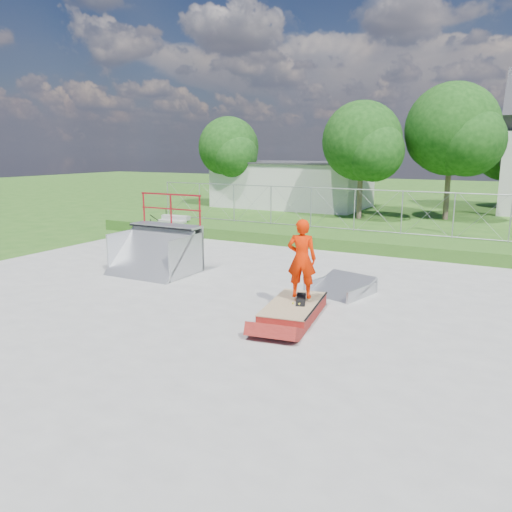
% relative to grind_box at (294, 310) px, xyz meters
% --- Properties ---
extents(ground, '(120.00, 120.00, 0.00)m').
position_rel_grind_box_xyz_m(ground, '(-1.73, -0.18, -0.17)').
color(ground, '#295919').
rests_on(ground, ground).
extents(concrete_pad, '(20.00, 16.00, 0.04)m').
position_rel_grind_box_xyz_m(concrete_pad, '(-1.73, -0.18, -0.15)').
color(concrete_pad, gray).
rests_on(concrete_pad, ground).
extents(grass_berm, '(24.00, 3.00, 0.50)m').
position_rel_grind_box_xyz_m(grass_berm, '(-1.73, 9.32, 0.08)').
color(grass_berm, '#295919').
rests_on(grass_berm, ground).
extents(grind_box, '(1.46, 2.47, 0.35)m').
position_rel_grind_box_xyz_m(grind_box, '(0.00, 0.00, 0.00)').
color(grind_box, maroon).
rests_on(grind_box, concrete_pad).
extents(quarter_pipe, '(2.51, 2.12, 2.50)m').
position_rel_grind_box_xyz_m(quarter_pipe, '(-5.71, 1.78, 1.08)').
color(quarter_pipe, '#ADB0B6').
rests_on(quarter_pipe, concrete_pad).
extents(flat_bank_ramp, '(1.80, 1.87, 0.44)m').
position_rel_grind_box_xyz_m(flat_bank_ramp, '(0.37, 2.34, 0.05)').
color(flat_bank_ramp, '#ADB0B6').
rests_on(flat_bank_ramp, concrete_pad).
extents(skateboard, '(0.48, 0.82, 0.13)m').
position_rel_grind_box_xyz_m(skateboard, '(0.10, 0.19, 0.22)').
color(skateboard, black).
rests_on(skateboard, grind_box).
extents(skater, '(0.77, 0.59, 1.89)m').
position_rel_grind_box_xyz_m(skater, '(0.10, 0.19, 1.16)').
color(skater, red).
rests_on(skater, grind_box).
extents(concrete_stairs, '(1.50, 1.60, 0.80)m').
position_rel_grind_box_xyz_m(concrete_stairs, '(-10.23, 8.52, 0.23)').
color(concrete_stairs, gray).
rests_on(concrete_stairs, ground).
extents(chain_link_fence, '(20.00, 0.06, 1.80)m').
position_rel_grind_box_xyz_m(chain_link_fence, '(-1.73, 10.32, 1.23)').
color(chain_link_fence, '#9899A0').
rests_on(chain_link_fence, grass_berm).
extents(utility_building_flat, '(10.00, 6.00, 3.00)m').
position_rel_grind_box_xyz_m(utility_building_flat, '(-9.73, 21.82, 1.33)').
color(utility_building_flat, silver).
rests_on(utility_building_flat, ground).
extents(tree_left_near, '(4.76, 4.48, 6.65)m').
position_rel_grind_box_xyz_m(tree_left_near, '(-3.48, 17.66, 4.06)').
color(tree_left_near, brown).
rests_on(tree_left_near, ground).
extents(tree_center, '(5.44, 5.12, 7.60)m').
position_rel_grind_box_xyz_m(tree_center, '(1.05, 19.63, 4.67)').
color(tree_center, brown).
rests_on(tree_center, ground).
extents(tree_left_far, '(4.42, 4.16, 6.18)m').
position_rel_grind_box_xyz_m(tree_left_far, '(-13.50, 19.67, 3.76)').
color(tree_left_far, brown).
rests_on(tree_left_far, ground).
extents(tree_back_mid, '(4.08, 3.84, 5.70)m').
position_rel_grind_box_xyz_m(tree_back_mid, '(3.48, 27.68, 3.46)').
color(tree_back_mid, brown).
rests_on(tree_back_mid, ground).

